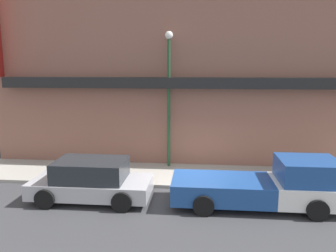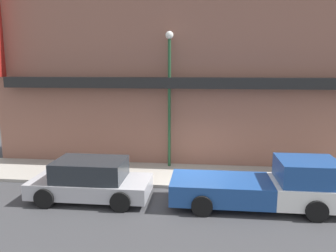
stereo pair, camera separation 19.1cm
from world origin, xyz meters
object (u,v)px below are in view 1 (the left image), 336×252
at_px(street_lamp, 169,85).
at_px(fire_hydrant, 122,173).
at_px(pickup_truck, 267,185).
at_px(parked_car, 91,180).

bearing_deg(street_lamp, fire_hydrant, -128.33).
relative_size(pickup_truck, fire_hydrant, 8.42).
bearing_deg(fire_hydrant, parked_car, -112.26).
xyz_separation_m(parked_car, street_lamp, (2.47, 3.96, 3.25)).
xyz_separation_m(pickup_truck, parked_car, (-6.28, -0.00, -0.04)).
bearing_deg(pickup_truck, street_lamp, 135.05).
height_order(pickup_truck, parked_car, pickup_truck).
bearing_deg(street_lamp, parked_car, -121.95).
xyz_separation_m(fire_hydrant, street_lamp, (1.76, 2.23, 3.51)).
relative_size(pickup_truck, parked_car, 1.34).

